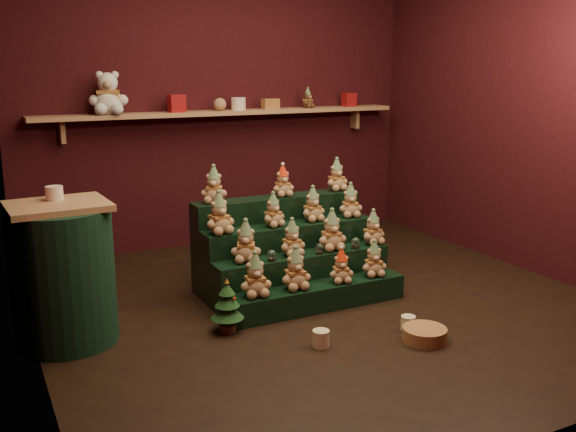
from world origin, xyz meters
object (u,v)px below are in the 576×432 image
snow_globe_c (356,243)px  mini_christmas_tree (227,306)px  white_bear (108,87)px  mug_left (321,338)px  wicker_basket (424,334)px  riser_tier_front (317,297)px  snow_globe_a (272,256)px  brown_bear (308,98)px  mug_right (408,323)px  side_table (63,274)px  snow_globe_b (319,249)px

snow_globe_c → mini_christmas_tree: snow_globe_c is taller
mini_christmas_tree → white_bear: white_bear is taller
mug_left → wicker_basket: (0.64, -0.23, -0.01)m
riser_tier_front → mug_left: bearing=-117.2°
mug_left → wicker_basket: bearing=-19.9°
snow_globe_a → brown_bear: 2.37m
mug_left → white_bear: bearing=106.3°
snow_globe_a → white_bear: (-0.73, 1.74, 1.15)m
white_bear → wicker_basket: bearing=-50.6°
snow_globe_c → mug_right: bearing=-95.3°
white_bear → brown_bear: size_ratio=2.38×
mini_christmas_tree → brown_bear: bearing=49.8°
side_table → brown_bear: bearing=28.8°
snow_globe_a → wicker_basket: snow_globe_a is taller
side_table → brown_bear: 3.29m
wicker_basket → mini_christmas_tree: bearing=146.5°
white_bear → side_table: bearing=-99.8°
snow_globe_a → wicker_basket: (0.63, -0.97, -0.36)m
mug_left → white_bear: 2.99m
snow_globe_c → mug_left: 1.09m
mug_right → mug_left: bearing=176.5°
riser_tier_front → mini_christmas_tree: (-0.74, -0.09, 0.09)m
mug_right → brown_bear: (0.60, 2.52, 1.37)m
riser_tier_front → mini_christmas_tree: bearing=-172.7°
brown_bear → wicker_basket: bearing=-128.6°
mini_christmas_tree → brown_bear: size_ratio=1.92×
snow_globe_c → mug_left: bearing=-134.5°
mug_right → wicker_basket: bearing=-94.3°
wicker_basket → side_table: bearing=153.0°
mug_right → brown_bear: size_ratio=0.51×
mini_christmas_tree → wicker_basket: 1.30m
snow_globe_a → wicker_basket: size_ratio=0.29×
side_table → mug_left: size_ratio=8.47×
wicker_basket → white_bear: 3.39m
mug_right → brown_bear: brown_bear is taller
mug_left → mug_right: 0.65m
mini_christmas_tree → mug_left: bearing=-47.7°
wicker_basket → brown_bear: size_ratio=1.47×
snow_globe_b → side_table: (-1.82, 0.08, 0.05)m
snow_globe_b → mug_left: 0.91m
side_table → snow_globe_c: bearing=-5.3°
snow_globe_b → white_bear: 2.38m
riser_tier_front → brown_bear: size_ratio=7.16×
snow_globe_a → snow_globe_b: 0.40m
riser_tier_front → wicker_basket: bearing=-67.1°
side_table → mug_left: 1.68m
mini_christmas_tree → brown_bear: brown_bear is taller
mug_right → white_bear: (-1.38, 2.52, 1.50)m
side_table → wicker_basket: size_ratio=3.19×
mug_right → riser_tier_front: bearing=119.9°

